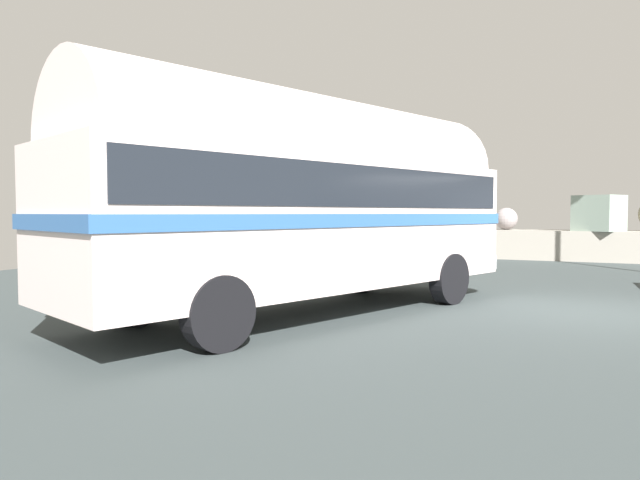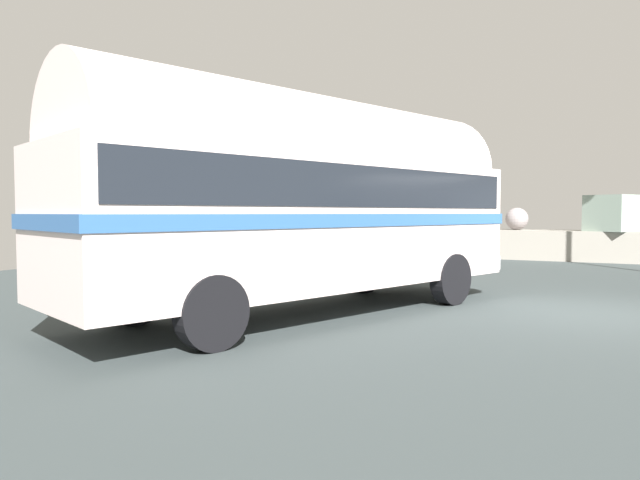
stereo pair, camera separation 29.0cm
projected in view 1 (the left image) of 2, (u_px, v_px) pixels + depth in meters
ground at (593, 312)px, 9.78m from camera, size 32.00×26.00×0.02m
breakwater at (583, 239)px, 20.48m from camera, size 31.36×2.28×2.43m
vintage_coach at (309, 195)px, 9.50m from camera, size 5.24×8.88×3.70m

